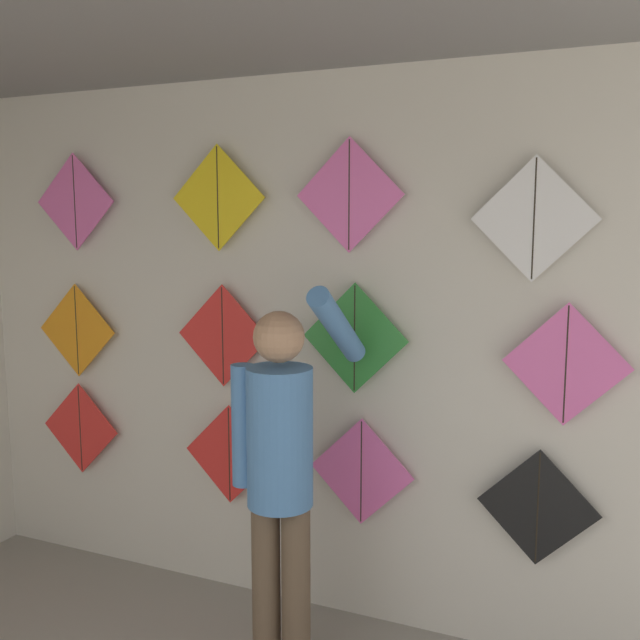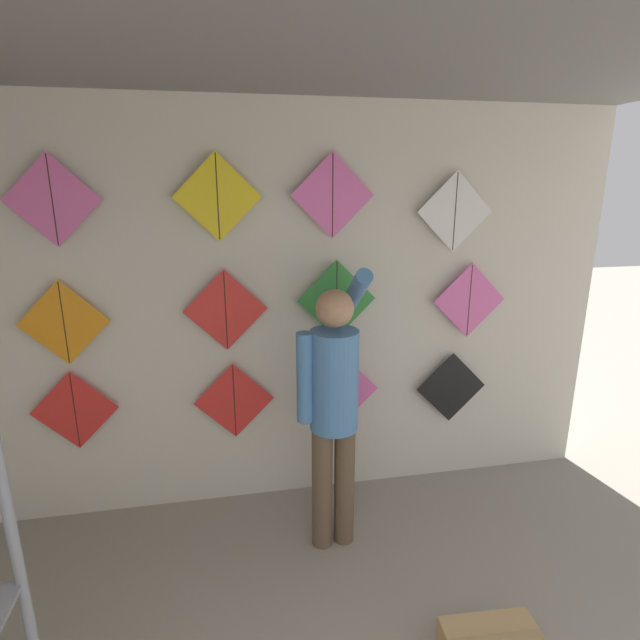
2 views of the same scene
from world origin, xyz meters
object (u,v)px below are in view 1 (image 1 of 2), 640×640
kite_1 (230,454)px  kite_9 (218,198)px  kite_5 (223,336)px  kite_11 (534,219)px  kite_4 (77,330)px  kite_8 (75,202)px  kite_7 (566,365)px  kite_10 (349,195)px  kite_3 (538,507)px  shopkeeper (281,462)px  kite_6 (355,338)px  kite_2 (361,472)px  kite_0 (81,428)px

kite_1 → kite_9: bearing=180.0°
kite_1 → kite_5: kite_5 is taller
kite_1 → kite_11: bearing=0.0°
kite_4 → kite_8: (0.03, 0.00, 0.75)m
kite_7 → kite_10: kite_10 is taller
kite_9 → kite_10: bearing=0.0°
kite_1 → kite_3: size_ratio=1.00×
shopkeeper → kite_11: bearing=26.0°
shopkeeper → kite_6: (0.14, 0.54, 0.48)m
shopkeeper → kite_2: shopkeeper is taller
kite_0 → kite_8: bearing=0.0°
kite_8 → kite_11: bearing=0.0°
kite_10 → kite_6: bearing=0.0°
kite_4 → kite_7: (2.75, 0.00, 0.02)m
kite_5 → kite_8: (-0.97, 0.00, 0.72)m
kite_2 → kite_3: (0.86, 0.00, -0.05)m
kite_6 → kite_8: (-1.72, 0.00, 0.68)m
kite_11 → kite_5: bearing=180.0°
kite_1 → kite_7: kite_7 is taller
kite_6 → kite_9: size_ratio=1.00×
kite_5 → shopkeeper: bearing=-41.5°
kite_4 → kite_7: kite_7 is taller
kite_4 → kite_10: kite_10 is taller
shopkeeper → kite_2: 0.61m
kite_7 → kite_9: kite_9 is taller
kite_9 → kite_5: bearing=0.0°
kite_0 → kite_1: (1.04, 0.00, -0.02)m
kite_7 → kite_10: 1.27m
kite_5 → kite_10: bearing=0.0°
kite_2 → kite_11: bearing=0.0°
kite_0 → kite_10: (1.73, 0.00, 1.37)m
kite_4 → kite_3: bearing=0.0°
kite_4 → kite_6: bearing=0.0°
kite_2 → kite_3: 0.86m
kite_2 → kite_5: 1.02m
kite_3 → kite_11: size_ratio=1.00×
shopkeeper → kite_7: size_ratio=3.26×
kite_3 → kite_8: kite_8 is taller
kite_1 → kite_4: size_ratio=1.00×
shopkeeper → kite_5: (-0.62, 0.54, 0.44)m
kite_7 → kite_5: bearing=180.0°
shopkeeper → kite_9: kite_9 is taller
kite_6 → kite_7: bearing=0.0°
kite_11 → kite_8: bearing=180.0°
kite_11 → kite_6: bearing=180.0°
kite_4 → kite_11: (2.59, 0.00, 0.66)m
kite_2 → kite_6: bearing=180.0°
shopkeeper → kite_8: 2.04m
kite_1 → kite_6: (0.73, 0.00, 0.69)m
kite_5 → kite_10: kite_10 is taller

